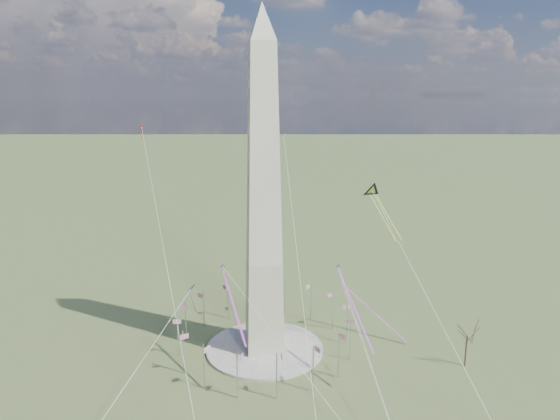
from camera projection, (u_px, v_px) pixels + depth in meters
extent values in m
plane|color=#476130|center=(265.00, 349.00, 154.02)|extent=(2000.00, 2000.00, 0.00)
cylinder|color=beige|center=(265.00, 348.00, 153.93)|extent=(36.00, 36.00, 0.80)
pyramid|color=silver|center=(262.00, 21.00, 132.49)|extent=(9.90, 9.90, 10.00)
cylinder|color=silver|center=(347.00, 324.00, 156.34)|extent=(0.36, 0.36, 13.00)
cube|color=#AA163A|center=(346.00, 307.00, 156.40)|extent=(2.40, 0.08, 1.50)
cylinder|color=silver|center=(333.00, 311.00, 165.64)|extent=(0.36, 0.36, 13.00)
cube|color=#AA163A|center=(331.00, 295.00, 165.54)|extent=(2.25, 0.99, 1.50)
cylinder|color=silver|center=(311.00, 302.00, 172.95)|extent=(0.36, 0.36, 13.00)
cube|color=#AA163A|center=(308.00, 287.00, 172.51)|extent=(1.75, 1.75, 1.50)
cylinder|color=silver|center=(284.00, 297.00, 177.15)|extent=(0.36, 0.36, 13.00)
cube|color=#AA163A|center=(281.00, 283.00, 176.27)|extent=(0.99, 2.25, 1.50)
cylinder|color=silver|center=(256.00, 297.00, 177.61)|extent=(0.36, 0.36, 13.00)
cube|color=#AA163A|center=(252.00, 283.00, 176.23)|extent=(0.08, 2.40, 1.50)
cylinder|color=silver|center=(228.00, 301.00, 174.26)|extent=(0.36, 0.36, 13.00)
cube|color=#AA163A|center=(224.00, 287.00, 172.41)|extent=(0.99, 2.25, 1.50)
cylinder|color=silver|center=(204.00, 309.00, 167.60)|extent=(0.36, 0.36, 13.00)
cube|color=#AA163A|center=(200.00, 295.00, 165.39)|extent=(1.75, 1.75, 1.50)
cylinder|color=silver|center=(186.00, 321.00, 158.65)|extent=(0.36, 0.36, 13.00)
cube|color=#AA163A|center=(183.00, 307.00, 156.23)|extent=(2.25, 0.99, 1.50)
cylinder|color=silver|center=(178.00, 336.00, 148.78)|extent=(0.36, 0.36, 13.00)
cube|color=#AA163A|center=(177.00, 322.00, 146.33)|extent=(2.40, 0.08, 1.50)
cylinder|color=silver|center=(184.00, 352.00, 139.48)|extent=(0.36, 0.36, 13.00)
cube|color=#AA163A|center=(184.00, 337.00, 137.20)|extent=(2.25, 0.99, 1.50)
cylinder|color=silver|center=(204.00, 366.00, 132.17)|extent=(0.36, 0.36, 13.00)
cube|color=#AA163A|center=(207.00, 350.00, 130.23)|extent=(1.75, 1.75, 1.50)
cylinder|color=silver|center=(237.00, 375.00, 127.97)|extent=(0.36, 0.36, 13.00)
cube|color=#AA163A|center=(242.00, 357.00, 126.47)|extent=(0.99, 2.25, 1.50)
cylinder|color=silver|center=(277.00, 376.00, 127.51)|extent=(0.36, 0.36, 13.00)
cube|color=#AA163A|center=(282.00, 357.00, 126.51)|extent=(0.08, 2.40, 1.50)
cylinder|color=silver|center=(313.00, 369.00, 130.86)|extent=(0.36, 0.36, 13.00)
cube|color=#AA163A|center=(317.00, 349.00, 130.33)|extent=(0.99, 2.25, 1.50)
cylinder|color=silver|center=(339.00, 356.00, 137.52)|extent=(0.36, 0.36, 13.00)
cube|color=#AA163A|center=(341.00, 336.00, 137.35)|extent=(1.75, 1.75, 1.50)
cylinder|color=silver|center=(350.00, 340.00, 146.47)|extent=(0.36, 0.36, 13.00)
cube|color=#AA163A|center=(351.00, 321.00, 146.51)|extent=(2.25, 0.99, 1.50)
cylinder|color=#443029|center=(466.00, 351.00, 143.75)|extent=(0.46, 0.46, 9.19)
cube|color=orange|center=(388.00, 217.00, 148.90)|extent=(3.56, 15.08, 10.74)
cube|color=orange|center=(383.00, 217.00, 148.24)|extent=(3.56, 15.08, 10.74)
cube|color=#371B7D|center=(192.00, 288.00, 148.18)|extent=(2.18, 3.21, 2.44)
cube|color=#FF2837|center=(192.00, 300.00, 149.08)|extent=(2.18, 2.55, 8.44)
cube|color=#FF2837|center=(355.00, 310.00, 136.05)|extent=(4.02, 22.85, 14.42)
cube|color=#FF2837|center=(234.00, 306.00, 132.50)|extent=(5.23, 20.59, 13.14)
cube|color=#FF2837|center=(374.00, 312.00, 161.60)|extent=(17.23, 16.17, 14.42)
cube|color=red|center=(141.00, 126.00, 169.00)|extent=(1.32, 2.10, 1.86)
cube|color=red|center=(142.00, 132.00, 169.46)|extent=(0.69, 1.60, 4.26)
cube|color=silver|center=(284.00, 136.00, 179.29)|extent=(1.59, 2.28, 1.73)
cube|color=silver|center=(284.00, 141.00, 179.72)|extent=(1.20, 1.25, 3.97)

